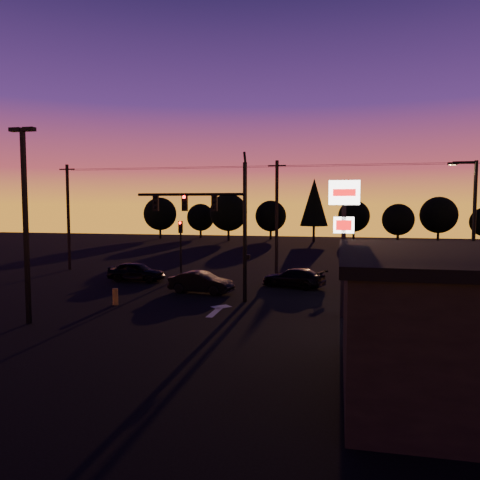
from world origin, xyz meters
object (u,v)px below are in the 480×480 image
object	(u,v)px
streetlight	(472,226)
car_mid	(201,282)
secondary_signal	(181,241)
bollard	(115,297)
traffic_signal_mast	(218,216)
pylon_sign	(344,219)
car_left	(136,272)
suv_parked	(412,326)
parking_lot_light	(25,212)
car_right	(293,278)

from	to	relation	value
streetlight	car_mid	xyz separation A→B (m)	(-15.67, 0.57, -3.74)
secondary_signal	bollard	distance (m)	10.13
traffic_signal_mast	pylon_sign	xyz separation A→B (m)	(7.10, -2.49, -0.02)
bollard	traffic_signal_mast	bearing A→B (deg)	23.64
traffic_signal_mast	bollard	xyz separation A→B (m)	(-5.34, -2.34, -4.48)
traffic_signal_mast	bollard	world-z (taller)	traffic_signal_mast
pylon_sign	car_left	world-z (taller)	pylon_sign
suv_parked	pylon_sign	bearing A→B (deg)	119.52
streetlight	suv_parked	size ratio (longest dim) A/B	1.80
secondary_signal	streetlight	xyz separation A→B (m)	(18.91, -5.99, 1.56)
traffic_signal_mast	parking_lot_light	xyz separation A→B (m)	(-7.40, -6.99, 0.33)
secondary_signal	car_right	size ratio (longest dim) A/B	0.99
car_left	pylon_sign	bearing A→B (deg)	-116.51
parking_lot_light	car_left	bearing A→B (deg)	91.00
secondary_signal	suv_parked	xyz separation A→B (m)	(14.79, -13.66, -2.24)
car_left	suv_parked	bearing A→B (deg)	-121.71
pylon_sign	bollard	xyz separation A→B (m)	(-12.44, 0.16, -4.45)
traffic_signal_mast	car_mid	size ratio (longest dim) A/B	2.09
traffic_signal_mast	pylon_sign	size ratio (longest dim) A/B	1.26
secondary_signal	parking_lot_light	xyz separation A→B (m)	(-2.50, -14.49, 2.41)
suv_parked	car_left	bearing A→B (deg)	138.73
suv_parked	car_right	bearing A→B (deg)	109.77
car_left	suv_parked	distance (m)	21.01
pylon_sign	car_right	size ratio (longest dim) A/B	1.55
streetlight	bollard	distance (m)	20.12
parking_lot_light	suv_parked	world-z (taller)	parking_lot_light
streetlight	bollard	size ratio (longest dim) A/B	8.68
parking_lot_light	car_right	distance (m)	17.37
traffic_signal_mast	secondary_signal	size ratio (longest dim) A/B	1.97
car_right	streetlight	bearing A→B (deg)	88.39
parking_lot_light	bollard	xyz separation A→B (m)	(2.06, 4.66, -4.81)
car_left	car_mid	distance (m)	6.84
traffic_signal_mast	car_mid	bearing A→B (deg)	128.64
pylon_sign	parking_lot_light	bearing A→B (deg)	-162.77
streetlight	suv_parked	xyz separation A→B (m)	(-4.12, -7.67, -3.80)
secondary_signal	suv_parked	bearing A→B (deg)	-42.72
bollard	car_left	size ratio (longest dim) A/B	0.22
streetlight	car_right	world-z (taller)	streetlight
bollard	car_left	xyz separation A→B (m)	(-2.28, 7.78, 0.25)
pylon_sign	streetlight	xyz separation A→B (m)	(6.91, 4.00, -0.49)
traffic_signal_mast	parking_lot_light	size ratio (longest dim) A/B	0.94
car_left	suv_parked	world-z (taller)	car_left
parking_lot_light	streetlight	distance (m)	23.05
secondary_signal	car_mid	xyz separation A→B (m)	(3.24, -5.41, -2.18)
parking_lot_light	car_left	xyz separation A→B (m)	(-0.22, 12.44, -4.56)
car_mid	bollard	bearing A→B (deg)	148.85
parking_lot_light	car_left	distance (m)	13.25
secondary_signal	parking_lot_light	size ratio (longest dim) A/B	0.48
traffic_signal_mast	pylon_sign	distance (m)	7.52
pylon_sign	streetlight	world-z (taller)	streetlight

